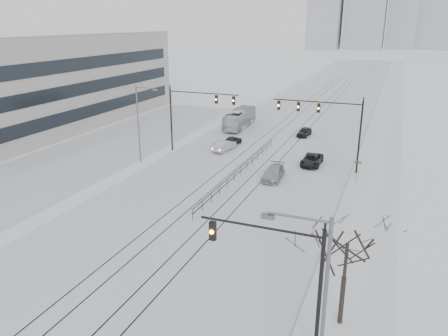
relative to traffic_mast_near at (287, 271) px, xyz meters
The scene contains 20 objects.
road 55.26m from the traffic_mast_near, 101.30° to the left, with size 22.00×260.00×0.02m, color silver.
sidewalk_east 54.26m from the traffic_mast_near, 87.13° to the left, with size 5.00×260.00×0.16m, color silver.
curb 54.19m from the traffic_mast_near, 89.72° to the left, with size 0.10×260.00×0.12m, color gray.
parking_strip 42.54m from the traffic_mast_near, 136.71° to the left, with size 14.00×60.00×0.03m, color silver.
tram_rails 35.96m from the traffic_mast_near, 107.60° to the left, with size 5.30×180.00×0.01m.
office_building 56.79m from the traffic_mast_near, 149.25° to the left, with size 20.20×62.20×14.11m.
traffic_mast_near is the anchor object (origin of this frame).
traffic_mast_ne 29.14m from the traffic_mast_near, 95.19° to the left, with size 9.60×0.37×8.00m.
traffic_mast_nw 35.69m from the traffic_mast_near, 122.77° to the left, with size 9.10×0.37×8.00m.
street_light_east 3.61m from the traffic_mast_near, 57.45° to the right, with size 2.73×0.25×9.00m.
street_light_west 33.24m from the traffic_mast_near, 133.76° to the left, with size 2.73×0.25×9.00m.
bare_tree 3.85m from the traffic_mast_near, 51.24° to the left, with size 4.40×4.40×6.10m.
median_fence 26.62m from the traffic_mast_near, 114.20° to the left, with size 0.06×24.00×1.00m.
street_sign 26.19m from the traffic_mast_near, 87.77° to the left, with size 0.70×0.06×2.40m.
sedan_sb_inner 38.78m from the traffic_mast_near, 114.38° to the left, with size 1.45×3.60×1.23m, color black.
sedan_sb_outer 36.17m from the traffic_mast_near, 116.42° to the left, with size 1.49×4.27×1.41m, color #ACAEB4.
sedan_nb_front 30.98m from the traffic_mast_near, 98.21° to the left, with size 2.09×4.52×1.26m, color black.
sedan_nb_right 25.61m from the traffic_mast_near, 106.63° to the left, with size 1.83×4.51×1.31m, color #9FA1A6.
sedan_nb_far 44.39m from the traffic_mast_near, 100.40° to the left, with size 1.48×3.67×1.25m, color black.
box_truck 48.89m from the traffic_mast_near, 112.26° to the left, with size 2.39×10.20×2.84m, color #B6B8BA.
Camera 1 is at (14.67, -11.80, 15.73)m, focal length 35.00 mm.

